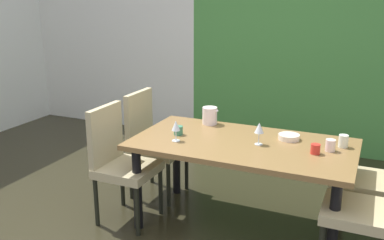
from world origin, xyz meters
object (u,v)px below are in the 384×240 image
Objects in this scene: wine_glass_front at (259,128)px; chair_right_near at (373,201)px; pitcher_north at (210,116)px; cup_south at (315,149)px; chair_left_near at (119,158)px; cup_rear at (330,145)px; wine_glass_near_shelf at (176,126)px; chair_right_far at (376,171)px; cup_east at (178,130)px; serving_bowl_left at (289,137)px; dining_table at (242,153)px; chair_left_far at (151,139)px; cup_center at (343,141)px.

chair_right_near is at bearing -17.50° from wine_glass_front.
cup_south is at bearing -21.70° from pitcher_north.
cup_rear is at bearing 101.85° from chair_left_near.
cup_south is (1.02, 0.15, -0.08)m from wine_glass_near_shelf.
chair_right_far reaches higher than cup_east.
serving_bowl_left is (-0.64, 0.47, 0.20)m from chair_right_near.
serving_bowl_left is (1.26, 0.47, 0.21)m from chair_left_near.
pitcher_north is at bearing 65.85° from chair_right_near.
pitcher_north is (0.07, 0.53, -0.04)m from wine_glass_near_shelf.
cup_rear is at bearing 6.25° from dining_table.
cup_rear is (0.63, 0.07, 0.13)m from dining_table.
wine_glass_front reaches higher than wine_glass_near_shelf.
chair_right_near reaches higher than chair_right_far.
serving_bowl_left is (0.31, 0.21, 0.11)m from dining_table.
chair_right_far reaches higher than wine_glass_near_shelf.
wine_glass_front is at bearing -33.25° from pitcher_north.
cup_east reaches higher than serving_bowl_left.
dining_table is at bearing 105.42° from chair_right_far.
chair_left_far is 10.31× the size of cup_center.
pitcher_north reaches higher than serving_bowl_left.
cup_center is (-0.24, 0.46, 0.22)m from chair_right_near.
cup_rear is at bearing 121.17° from chair_right_far.
chair_left_near reaches higher than cup_south.
chair_right_far reaches higher than cup_center.
wine_glass_near_shelf is 0.99× the size of serving_bowl_left.
chair_left_far is 1.54m from cup_south.
dining_table is at bearing 176.72° from cup_south.
cup_center is at bearing -1.64° from serving_bowl_left.
chair_right_far is at bearing -3.53° from pitcher_north.
pitcher_north is (-0.72, 0.14, 0.06)m from serving_bowl_left.
chair_right_far reaches higher than cup_south.
chair_left_near reaches higher than cup_east.
dining_table is at bearing -146.47° from serving_bowl_left.
cup_rear is 0.92× the size of cup_center.
cup_center is 1.13m from pitcher_north.
dining_table is at bearing -164.73° from cup_center.
chair_left_near is 0.99× the size of chair_left_far.
chair_left_far is at bearing 90.00° from chair_right_far.
cup_rear is at bearing -14.95° from pitcher_north.
chair_right_far is at bearing 11.43° from cup_east.
wine_glass_near_shelf is (0.47, 0.08, 0.31)m from chair_left_near.
dining_table is 0.56m from pitcher_north.
cup_center is (0.71, 0.19, 0.13)m from dining_table.
chair_right_far is 1.91m from chair_left_far.
chair_left_far is at bearing 168.87° from cup_south.
dining_table is 9.79× the size of wine_glass_front.
pitcher_north is (-1.12, 0.15, 0.03)m from cup_center.
cup_south is (0.54, -0.03, 0.12)m from dining_table.
wine_glass_front is at bearing 103.65° from chair_left_near.
chair_left_far is 0.61m from pitcher_north.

